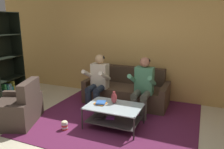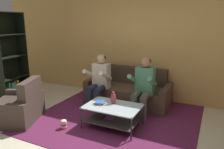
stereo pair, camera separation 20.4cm
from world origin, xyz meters
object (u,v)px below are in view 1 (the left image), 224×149
Objects in this scene: person_seated_right at (143,84)px; coffee_table at (114,113)px; book_stack at (101,103)px; bookshelf at (4,68)px; armchair at (17,109)px; person_seated_left at (98,79)px; couch at (127,91)px; vase at (114,98)px; popcorn_tub at (65,125)px.

person_seated_right is 0.92m from coffee_table.
bookshelf is (-2.77, 0.31, 0.38)m from book_stack.
armchair is (1.23, -0.87, -0.55)m from bookshelf.
person_seated_left reaches higher than armchair.
couch is 1.62× the size of person_seated_right.
coffee_table is (0.70, -0.77, -0.37)m from person_seated_left.
couch is at bearing 86.66° from book_stack.
coffee_table is at bearing -113.79° from person_seated_right.
armchair reaches higher than vase.
couch is 1.63× the size of person_seated_left.
person_seated_right is 5.21× the size of vase.
popcorn_tub is (-1.11, -1.24, -0.57)m from person_seated_right.
armchair is (-1.09, -1.35, -0.38)m from person_seated_left.
bookshelf is at bearing -161.04° from couch.
person_seated_left is 1.05× the size of armchair.
armchair is 1.04m from popcorn_tub.
vase reaches higher than book_stack.
person_seated_right is 0.77m from vase.
armchair is 6.48× the size of popcorn_tub.
popcorn_tub is (1.02, 0.11, -0.19)m from armchair.
book_stack is at bearing -60.27° from person_seated_left.
bookshelf is (-2.32, -0.47, 0.17)m from person_seated_left.
coffee_table is 0.92m from popcorn_tub.
vase is at bearing -3.45° from bookshelf.
couch is 1.19m from vase.
couch is 1.29m from coffee_table.
armchair is (-1.54, -0.56, -0.17)m from book_stack.
vase is 0.27m from book_stack.
person_seated_right is at bearing 66.21° from coffee_table.
person_seated_left is at bearing -135.94° from couch.
coffee_table is at bearing -47.61° from person_seated_left.
person_seated_left reaches higher than coffee_table.
person_seated_left reaches higher than popcorn_tub.
bookshelf is 2.49m from popcorn_tub.
vase is 1.02× the size of book_stack.
person_seated_left is (-0.52, -0.50, 0.37)m from couch.
coffee_table is at bearing 17.80° from armchair.
person_seated_right reaches higher than armchair.
coffee_table is 0.28m from vase.
book_stack is 2.81m from bookshelf.
person_seated_left is 0.99× the size of person_seated_right.
coffee_table is at bearing -5.58° from bookshelf.
popcorn_tub is (-0.73, -0.58, -0.44)m from vase.
bookshelf is at bearing -168.49° from person_seated_left.
person_seated_left is at bearing -179.97° from person_seated_right.
vase is at bearing 38.43° from popcorn_tub.
person_seated_right is (1.04, 0.00, 0.00)m from person_seated_left.
bookshelf reaches higher than popcorn_tub.
person_seated_right is at bearing 48.03° from popcorn_tub.
couch is at bearing 18.96° from bookshelf.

